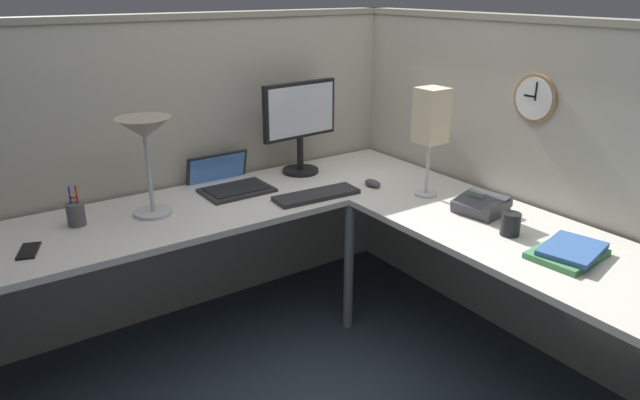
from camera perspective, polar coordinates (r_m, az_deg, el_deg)
The scene contains 16 objects.
ground_plane at distance 2.94m, azimuth 2.14°, elevation -14.80°, with size 6.80×6.80×0.00m, color #2D3842.
cubicle_wall_back at distance 3.12m, azimuth -12.76°, elevation 3.16°, with size 2.57×0.12×1.58m.
cubicle_wall_right at distance 2.98m, azimuth 19.09°, elevation 1.70°, with size 0.12×2.37×1.58m.
desk at distance 2.51m, azimuth 0.30°, elevation -4.63°, with size 2.35×2.15×0.73m.
monitor at distance 3.09m, azimuth -2.01°, elevation 7.96°, with size 0.46×0.20×0.50m.
laptop at distance 2.97m, azimuth -9.20°, elevation 1.78°, with size 0.34×0.38×0.22m.
keyboard at distance 2.79m, azimuth -0.35°, elevation 0.50°, with size 0.43×0.14×0.02m, color #232326.
computer_mouse at distance 2.96m, azimuth 5.29°, elevation 1.70°, with size 0.06×0.10×0.03m, color #38383D.
desk_lamp_dome at distance 2.59m, azimuth -17.12°, elevation 6.12°, with size 0.24×0.24×0.44m.
pen_cup at distance 2.67m, azimuth -23.24°, elevation -1.28°, with size 0.08×0.08×0.18m.
cell_phone at distance 2.50m, azimuth -27.14°, elevation -4.55°, with size 0.07×0.14×0.01m, color black.
office_phone at distance 2.68m, azimuth 15.90°, elevation -0.57°, with size 0.22×0.23×0.11m.
book_stack at distance 2.38m, azimuth 23.67°, elevation -4.78°, with size 0.31×0.25×0.04m.
desk_lamp_paper at distance 2.77m, azimuth 11.06°, elevation 7.98°, with size 0.13×0.13×0.53m.
coffee_mug at distance 2.49m, azimuth 18.53°, elevation -2.30°, with size 0.08×0.08×0.10m, color black.
wall_clock at distance 2.79m, azimuth 20.78°, elevation 9.49°, with size 0.04×0.22×0.22m.
Camera 1 is at (-1.44, -1.91, 1.70)m, focal length 31.97 mm.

